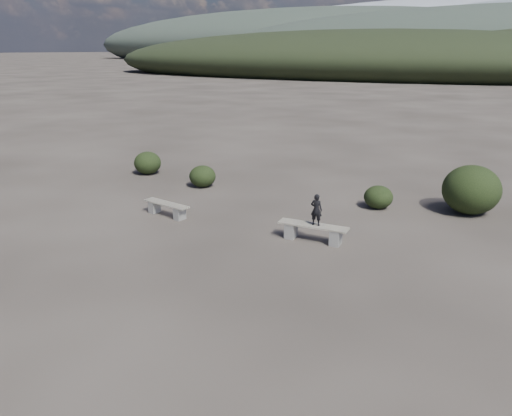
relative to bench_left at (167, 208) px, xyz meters
The scene contains 9 objects.
ground 5.70m from the bench_left, 51.34° to the right, with size 1200.00×1200.00×0.00m, color #2E2824.
bench_left is the anchor object (origin of this frame).
bench_right 4.98m from the bench_left, ahead, with size 1.99×0.52×0.49m.
seated_person 5.10m from the bench_left, ahead, with size 0.33×0.21×0.89m, color black.
shrub_a 3.67m from the bench_left, 105.56° to the left, with size 1.03×1.03×0.84m, color black.
shrub_c 7.05m from the bench_left, 34.84° to the left, with size 0.97×0.97×0.78m, color black.
shrub_d 9.87m from the bench_left, 29.70° to the left, with size 1.83×1.83×1.60m, color black.
shrub_f 5.95m from the bench_left, 135.43° to the left, with size 1.14×1.14×0.97m, color black.
mountain_ridges 334.81m from the bench_left, 90.67° to the left, with size 500.00×400.00×56.00m.
Camera 1 is at (6.16, -7.66, 5.15)m, focal length 35.00 mm.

